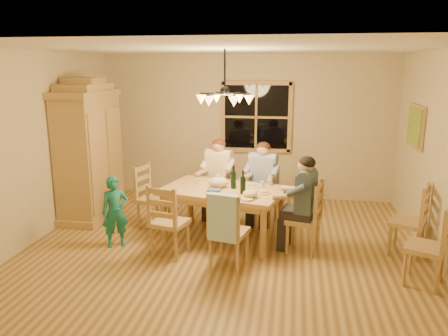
% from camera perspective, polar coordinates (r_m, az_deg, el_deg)
% --- Properties ---
extents(floor, '(5.50, 5.50, 0.00)m').
position_cam_1_polar(floor, '(6.28, 0.09, -10.12)').
color(floor, brown).
rests_on(floor, ground).
extents(ceiling, '(5.50, 5.00, 0.02)m').
position_cam_1_polar(ceiling, '(5.77, 0.10, 15.33)').
color(ceiling, white).
rests_on(ceiling, wall_back).
extents(wall_back, '(5.50, 0.02, 2.70)m').
position_cam_1_polar(wall_back, '(8.32, 2.84, 5.34)').
color(wall_back, '#C3AB8A').
rests_on(wall_back, floor).
extents(wall_left, '(0.02, 5.00, 2.70)m').
position_cam_1_polar(wall_left, '(6.86, -23.23, 2.60)').
color(wall_left, '#C3AB8A').
rests_on(wall_left, floor).
extents(wall_right, '(0.02, 5.00, 2.70)m').
position_cam_1_polar(wall_right, '(6.09, 26.59, 1.04)').
color(wall_right, '#C3AB8A').
rests_on(wall_right, floor).
extents(window, '(1.30, 0.06, 1.30)m').
position_cam_1_polar(window, '(8.24, 4.22, 6.65)').
color(window, black).
rests_on(window, wall_back).
extents(painting, '(0.06, 0.78, 0.64)m').
position_cam_1_polar(painting, '(7.18, 23.75, 5.00)').
color(painting, '#A58447').
rests_on(painting, wall_right).
extents(chandelier, '(0.77, 0.68, 0.71)m').
position_cam_1_polar(chandelier, '(5.78, 0.10, 9.15)').
color(chandelier, black).
rests_on(chandelier, ceiling).
extents(armoire, '(0.66, 1.40, 2.30)m').
position_cam_1_polar(armoire, '(7.57, -17.14, 1.72)').
color(armoire, '#A58447').
rests_on(armoire, floor).
extents(dining_table, '(1.91, 1.42, 0.76)m').
position_cam_1_polar(dining_table, '(6.33, -0.11, -3.60)').
color(dining_table, tan).
rests_on(dining_table, floor).
extents(chair_far_left, '(0.53, 0.51, 0.99)m').
position_cam_1_polar(chair_far_left, '(7.30, -0.69, -4.20)').
color(chair_far_left, '#A37D47').
rests_on(chair_far_left, floor).
extents(chair_far_right, '(0.53, 0.51, 0.99)m').
position_cam_1_polar(chair_far_right, '(7.04, 4.98, -4.91)').
color(chair_far_right, '#A37D47').
rests_on(chair_far_right, floor).
extents(chair_near_left, '(0.53, 0.51, 0.99)m').
position_cam_1_polar(chair_near_left, '(5.95, -7.05, -8.44)').
color(chair_near_left, '#A37D47').
rests_on(chair_near_left, floor).
extents(chair_near_right, '(0.53, 0.51, 0.99)m').
position_cam_1_polar(chair_near_right, '(5.59, 0.66, -9.78)').
color(chair_near_right, '#A37D47').
rests_on(chair_near_right, floor).
extents(chair_end_left, '(0.51, 0.53, 0.99)m').
position_cam_1_polar(chair_end_left, '(6.97, -9.15, -5.23)').
color(chair_end_left, '#A37D47').
rests_on(chair_end_left, floor).
extents(chair_end_right, '(0.51, 0.53, 0.99)m').
position_cam_1_polar(chair_end_right, '(6.10, 10.28, -8.00)').
color(chair_end_right, '#A37D47').
rests_on(chair_end_right, floor).
extents(adult_woman, '(0.47, 0.50, 0.87)m').
position_cam_1_polar(adult_woman, '(7.16, -0.71, -0.08)').
color(adult_woman, beige).
rests_on(adult_woman, floor).
extents(adult_plaid_man, '(0.47, 0.50, 0.87)m').
position_cam_1_polar(adult_plaid_man, '(6.90, 5.07, -0.65)').
color(adult_plaid_man, '#344B90').
rests_on(adult_plaid_man, floor).
extents(adult_slate_man, '(0.50, 0.47, 0.87)m').
position_cam_1_polar(adult_slate_man, '(5.93, 10.49, -3.14)').
color(adult_slate_man, '#3C4F60').
rests_on(adult_slate_man, floor).
extents(towel, '(0.39, 0.19, 0.58)m').
position_cam_1_polar(towel, '(5.28, -0.13, -6.55)').
color(towel, '#9ECAD6').
rests_on(towel, chair_near_right).
extents(wine_bottle_a, '(0.08, 0.08, 0.33)m').
position_cam_1_polar(wine_bottle_a, '(6.27, 1.24, -1.21)').
color(wine_bottle_a, black).
rests_on(wine_bottle_a, dining_table).
extents(wine_bottle_b, '(0.08, 0.08, 0.33)m').
position_cam_1_polar(wine_bottle_b, '(6.00, 2.48, -1.88)').
color(wine_bottle_b, black).
rests_on(wine_bottle_b, dining_table).
extents(plate_woman, '(0.26, 0.26, 0.02)m').
position_cam_1_polar(plate_woman, '(6.69, -2.82, -1.68)').
color(plate_woman, white).
rests_on(plate_woman, dining_table).
extents(plate_plaid, '(0.26, 0.26, 0.02)m').
position_cam_1_polar(plate_plaid, '(6.45, 3.60, -2.26)').
color(plate_plaid, white).
rests_on(plate_plaid, dining_table).
extents(plate_slate, '(0.26, 0.26, 0.02)m').
position_cam_1_polar(plate_slate, '(6.11, 5.03, -3.16)').
color(plate_slate, white).
rests_on(plate_slate, dining_table).
extents(wine_glass_a, '(0.06, 0.06, 0.14)m').
position_cam_1_polar(wine_glass_a, '(6.52, -0.81, -1.52)').
color(wine_glass_a, silver).
rests_on(wine_glass_a, dining_table).
extents(wine_glass_b, '(0.06, 0.06, 0.14)m').
position_cam_1_polar(wine_glass_b, '(6.20, 5.04, -2.35)').
color(wine_glass_b, silver).
rests_on(wine_glass_b, dining_table).
extents(cap, '(0.20, 0.20, 0.11)m').
position_cam_1_polar(cap, '(5.86, 3.43, -3.38)').
color(cap, '#CAB686').
rests_on(cap, dining_table).
extents(napkin, '(0.21, 0.18, 0.03)m').
position_cam_1_polar(napkin, '(6.17, -1.29, -2.90)').
color(napkin, '#4E5D8F').
rests_on(napkin, dining_table).
extents(cloth_bundle, '(0.28, 0.22, 0.15)m').
position_cam_1_polar(cloth_bundle, '(6.34, -0.73, -1.88)').
color(cloth_bundle, beige).
rests_on(cloth_bundle, dining_table).
extents(child, '(0.44, 0.39, 1.01)m').
position_cam_1_polar(child, '(6.28, -14.02, -5.59)').
color(child, '#1A7773').
rests_on(child, floor).
extents(chair_spare_front, '(0.56, 0.57, 0.99)m').
position_cam_1_polar(chair_spare_front, '(5.64, 24.67, -10.84)').
color(chair_spare_front, '#A37D47').
rests_on(chair_spare_front, floor).
extents(chair_spare_back, '(0.56, 0.57, 0.99)m').
position_cam_1_polar(chair_spare_back, '(6.39, 22.73, -7.84)').
color(chair_spare_back, '#A37D47').
rests_on(chair_spare_back, floor).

